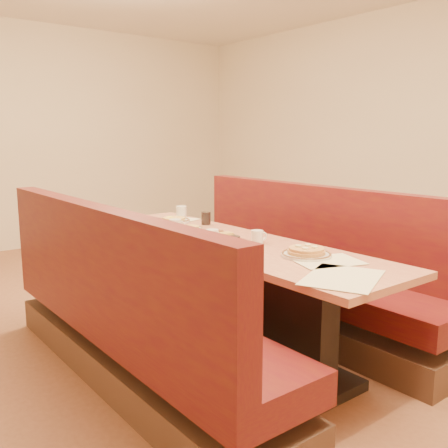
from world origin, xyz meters
TOP-DOWN VIEW (x-y plane):
  - ground at (0.00, 0.00)m, footprint 8.00×8.00m
  - room_envelope at (0.00, 0.00)m, footprint 6.04×8.04m
  - diner_table at (0.00, 0.00)m, footprint 0.70×2.50m
  - booth_left at (-0.73, 0.00)m, footprint 0.55×2.50m
  - booth_right at (0.73, 0.00)m, footprint 0.55×2.50m
  - placemat_near_left at (-0.12, -1.03)m, footprint 0.53×0.48m
  - placemat_near_right at (0.07, -0.78)m, footprint 0.41×0.36m
  - placemat_far_left at (-0.12, 0.09)m, footprint 0.40×0.30m
  - placemat_far_right at (0.12, 0.83)m, footprint 0.41×0.36m
  - pancake_plate at (0.06, -0.63)m, footprint 0.28×0.28m
  - eggs_plate at (-0.05, 0.08)m, footprint 0.31×0.31m
  - extra_plate_mid at (0.09, 0.79)m, footprint 0.25×0.25m
  - extra_plate_far at (-0.00, 0.44)m, footprint 0.19×0.19m
  - coffee_mug_a at (0.09, -0.19)m, footprint 0.11×0.08m
  - coffee_mug_b at (-0.13, -0.01)m, footprint 0.11×0.08m
  - coffee_mug_c at (0.28, 0.97)m, footprint 0.12×0.08m
  - coffee_mug_d at (-0.11, 0.45)m, footprint 0.12×0.08m
  - soda_tumbler_near at (-0.17, -0.28)m, footprint 0.07×0.07m
  - soda_tumbler_mid at (0.23, 0.55)m, footprint 0.07×0.07m

SIDE VIEW (x-z plane):
  - ground at x=0.00m, z-range 0.00..0.00m
  - booth_left at x=-0.73m, z-range -0.16..0.89m
  - booth_right at x=0.73m, z-range -0.16..0.89m
  - diner_table at x=0.00m, z-range 0.00..0.75m
  - placemat_near_left at x=-0.12m, z-range 0.75..0.76m
  - placemat_near_right at x=0.07m, z-range 0.75..0.76m
  - placemat_far_left at x=-0.12m, z-range 0.75..0.76m
  - placemat_far_right at x=0.12m, z-range 0.75..0.76m
  - extra_plate_far at x=0.00m, z-range 0.74..0.78m
  - extra_plate_mid at x=0.09m, z-range 0.74..0.79m
  - eggs_plate at x=-0.05m, z-range 0.74..0.80m
  - pancake_plate at x=0.06m, z-range 0.74..0.80m
  - coffee_mug_a at x=0.09m, z-range 0.75..0.83m
  - coffee_mug_b at x=-0.13m, z-range 0.75..0.84m
  - soda_tumbler_near at x=-0.17m, z-range 0.75..0.84m
  - coffee_mug_d at x=-0.11m, z-range 0.75..0.84m
  - coffee_mug_c at x=0.28m, z-range 0.75..0.84m
  - soda_tumbler_mid at x=0.23m, z-range 0.75..0.85m
  - room_envelope at x=0.00m, z-range 0.52..3.34m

